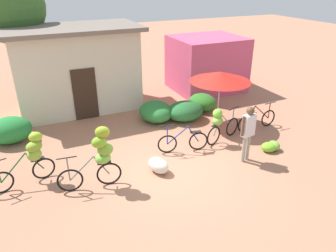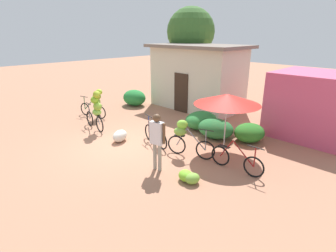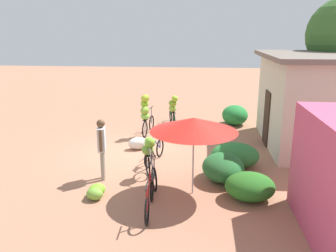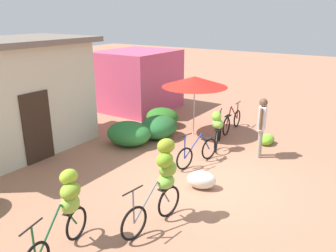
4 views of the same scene
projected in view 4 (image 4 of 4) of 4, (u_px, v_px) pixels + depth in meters
ground_plane at (209, 181)px, 8.62m from camera, size 60.00×60.00×0.00m
building_low at (7, 97)px, 9.98m from camera, size 5.20×3.00×3.35m
shop_pink at (138, 80)px, 14.92m from camera, size 3.20×2.80×2.52m
hedge_bush_front_right at (129, 133)px, 10.94m from camera, size 1.27×1.49×0.75m
hedge_bush_mid at (158, 127)px, 11.55m from camera, size 1.45×1.19×0.75m
hedge_bush_by_door at (162, 117)px, 12.77m from camera, size 1.09×1.25×0.68m
market_umbrella at (195, 82)px, 11.40m from camera, size 2.22×2.22×2.04m
bicycle_leftmost at (66, 206)px, 5.96m from camera, size 1.68×0.52×1.43m
bicycle_near_pile at (163, 176)px, 6.70m from camera, size 1.67×0.42×1.74m
bicycle_center_loaded at (197, 152)px, 9.51m from camera, size 1.61×0.43×0.99m
bicycle_by_shop at (218, 126)px, 10.53m from camera, size 1.61×0.69×1.23m
bicycle_rightmost at (232, 121)px, 12.23m from camera, size 1.74×0.17×0.95m
banana_pile_on_ground at (267, 139)px, 11.05m from camera, size 0.76×0.56×0.30m
produce_sack at (201, 180)px, 8.23m from camera, size 0.66×0.81×0.44m
person_vendor at (262, 121)px, 9.78m from camera, size 0.57×0.27×1.76m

